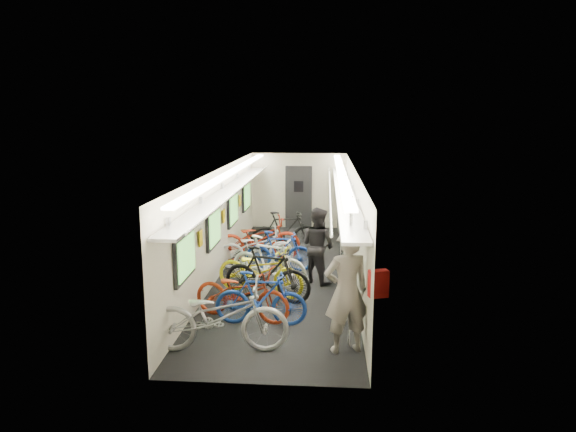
% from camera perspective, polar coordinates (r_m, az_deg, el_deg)
% --- Properties ---
extents(train_car_shell, '(10.00, 10.00, 10.00)m').
position_cam_1_polar(train_car_shell, '(12.20, -1.58, 2.13)').
color(train_car_shell, black).
rests_on(train_car_shell, ground).
extents(bicycle_0, '(2.17, 0.88, 1.12)m').
position_cam_1_polar(bicycle_0, '(7.98, -7.71, -10.98)').
color(bicycle_0, '#9F9EA2').
rests_on(bicycle_0, ground).
extents(bicycle_1, '(1.60, 0.49, 0.96)m').
position_cam_1_polar(bicycle_1, '(8.89, -3.04, -9.13)').
color(bicycle_1, navy).
rests_on(bicycle_1, ground).
extents(bicycle_2, '(1.93, 1.16, 0.96)m').
position_cam_1_polar(bicycle_2, '(9.16, -5.15, -8.53)').
color(bicycle_2, '#982910').
rests_on(bicycle_2, ground).
extents(bicycle_3, '(1.86, 0.97, 1.07)m').
position_cam_1_polar(bicycle_3, '(9.99, -2.34, -6.48)').
color(bicycle_3, black).
rests_on(bicycle_3, ground).
extents(bicycle_4, '(2.02, 1.28, 1.00)m').
position_cam_1_polar(bicycle_4, '(10.35, -3.11, -6.07)').
color(bicycle_4, yellow).
rests_on(bicycle_4, ground).
extents(bicycle_5, '(1.86, 1.22, 1.09)m').
position_cam_1_polar(bicycle_5, '(10.77, -2.16, -5.14)').
color(bicycle_5, silver).
rests_on(bicycle_5, ground).
extents(bicycle_6, '(1.90, 1.03, 0.94)m').
position_cam_1_polar(bicycle_6, '(12.22, -3.55, -3.54)').
color(bicycle_6, silver).
rests_on(bicycle_6, ground).
extents(bicycle_7, '(1.60, 0.51, 0.95)m').
position_cam_1_polar(bicycle_7, '(11.87, -1.02, -3.94)').
color(bicycle_7, navy).
rests_on(bicycle_7, ground).
extents(bicycle_8, '(2.24, 1.29, 1.11)m').
position_cam_1_polar(bicycle_8, '(12.72, -3.33, -2.57)').
color(bicycle_8, '#A02611').
rests_on(bicycle_8, ground).
extents(bicycle_9, '(1.88, 0.90, 1.09)m').
position_cam_1_polar(bicycle_9, '(13.57, -0.36, -1.74)').
color(bicycle_9, black).
rests_on(bicycle_9, ground).
extents(passenger_near, '(0.80, 0.65, 1.91)m').
position_cam_1_polar(passenger_near, '(7.81, 6.51, -8.37)').
color(passenger_near, gray).
rests_on(passenger_near, ground).
extents(passenger_mid, '(1.01, 0.99, 1.65)m').
position_cam_1_polar(passenger_mid, '(11.02, 3.33, -3.27)').
color(passenger_mid, black).
rests_on(passenger_mid, ground).
extents(backpack, '(0.29, 0.21, 0.38)m').
position_cam_1_polar(backpack, '(7.20, 10.01, -7.41)').
color(backpack, '#A21110').
rests_on(backpack, passenger_near).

